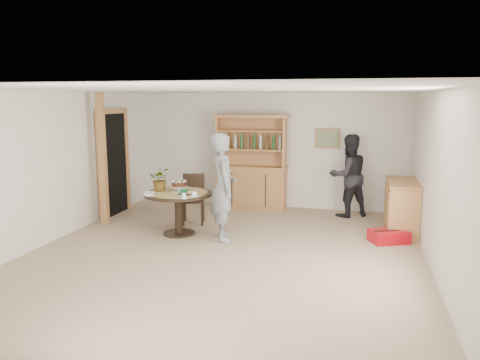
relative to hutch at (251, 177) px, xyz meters
name	(u,v)px	position (x,y,z in m)	size (l,w,h in m)	color
ground	(223,256)	(0.30, -3.24, -0.69)	(7.00, 7.00, 0.00)	tan
room_shell	(223,142)	(0.30, -3.23, 1.05)	(6.04, 7.04, 2.52)	white
doorway	(113,161)	(-2.63, -1.24, 0.42)	(0.13, 1.10, 2.18)	black
pine_post	(103,160)	(-2.40, -2.04, 0.56)	(0.12, 0.12, 2.50)	#AE7C49
hutch	(251,177)	(0.00, 0.00, 0.00)	(1.62, 0.54, 2.04)	tan
sideboard	(402,207)	(3.04, -1.24, -0.22)	(0.54, 1.26, 0.94)	tan
dining_table	(178,201)	(-0.79, -2.31, -0.08)	(1.20, 1.20, 0.76)	black
dining_chair	(193,195)	(-0.81, -1.49, -0.15)	(0.52, 0.52, 0.95)	black
birthday_cake	(179,185)	(-0.79, -2.26, 0.19)	(0.30, 0.30, 0.20)	white
flower_vase	(161,179)	(-1.14, -2.26, 0.28)	(0.38, 0.33, 0.42)	#3F7233
gift_tray	(187,193)	(-0.57, -2.44, 0.10)	(0.30, 0.20, 0.08)	black
coffee_cup_a	(194,194)	(-0.39, -2.59, 0.11)	(0.15, 0.15, 0.09)	white
coffee_cup_b	(184,196)	(-0.51, -2.76, 0.11)	(0.15, 0.15, 0.08)	white
napkins	(149,194)	(-1.20, -2.63, 0.09)	(0.24, 0.33, 0.03)	white
teen_boy	(223,187)	(0.06, -2.41, 0.22)	(0.66, 0.44, 1.82)	gray
adult_person	(348,176)	(2.07, -0.24, 0.15)	(0.82, 0.64, 1.68)	black
red_suitcase	(389,236)	(2.80, -1.89, -0.59)	(0.71, 0.61, 0.21)	red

